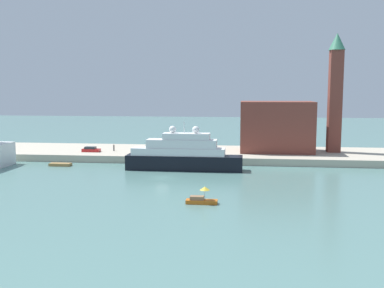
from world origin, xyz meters
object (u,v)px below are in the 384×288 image
at_px(large_yacht, 183,155).
at_px(small_motorboat, 201,199).
at_px(bell_tower, 335,89).
at_px(parked_car, 91,150).
at_px(work_barge, 60,164).
at_px(person_figure, 114,148).
at_px(harbor_building, 276,127).
at_px(mooring_bollard, 202,155).

relative_size(large_yacht, small_motorboat, 5.23).
xyz_separation_m(bell_tower, parked_car, (-60.56, -6.94, -15.20)).
distance_m(large_yacht, bell_tower, 43.17).
height_order(small_motorboat, parked_car, parked_car).
height_order(work_barge, person_figure, person_figure).
distance_m(bell_tower, parked_car, 62.82).
relative_size(work_barge, harbor_building, 0.27).
bearing_deg(work_barge, parked_car, 74.45).
distance_m(person_figure, mooring_bollard, 24.46).
bearing_deg(mooring_bollard, parked_car, 170.06).
relative_size(small_motorboat, mooring_bollard, 6.20).
xyz_separation_m(person_figure, mooring_bollard, (23.34, -7.32, -0.41)).
bearing_deg(mooring_bollard, work_barge, -168.40).
bearing_deg(parked_car, harbor_building, 7.65).
height_order(large_yacht, work_barge, large_yacht).
xyz_separation_m(large_yacht, bell_tower, (35.35, 20.30, 14.21)).
distance_m(bell_tower, mooring_bollard, 37.45).
bearing_deg(person_figure, mooring_bollard, -17.41).
xyz_separation_m(large_yacht, work_barge, (-28.42, 1.82, -2.92)).
distance_m(small_motorboat, bell_tower, 58.68).
xyz_separation_m(work_barge, parked_car, (3.21, 11.53, 1.94)).
relative_size(large_yacht, harbor_building, 1.39).
relative_size(harbor_building, parked_car, 4.02).
bearing_deg(person_figure, large_yacht, -38.10).
distance_m(parked_car, person_figure, 5.72).
bearing_deg(mooring_bollard, small_motorboat, -84.67).
bearing_deg(work_barge, person_figure, 58.63).
xyz_separation_m(parked_car, mooring_bollard, (28.57, -5.01, -0.17)).
distance_m(bell_tower, person_figure, 57.50).
xyz_separation_m(small_motorboat, mooring_bollard, (-3.40, 36.51, 1.28)).
height_order(small_motorboat, person_figure, person_figure).
distance_m(small_motorboat, mooring_bollard, 36.69).
bearing_deg(large_yacht, parked_car, 152.09).
xyz_separation_m(large_yacht, person_figure, (-19.98, 15.67, -0.75)).
bearing_deg(work_barge, large_yacht, -3.67).
bearing_deg(harbor_building, mooring_bollard, -147.72).
distance_m(large_yacht, small_motorboat, 29.07).
bearing_deg(small_motorboat, work_barge, 139.56).
height_order(harbor_building, mooring_bollard, harbor_building).
relative_size(work_barge, mooring_bollard, 6.31).
relative_size(work_barge, bell_tower, 0.17).
bearing_deg(large_yacht, harbor_building, 42.81).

